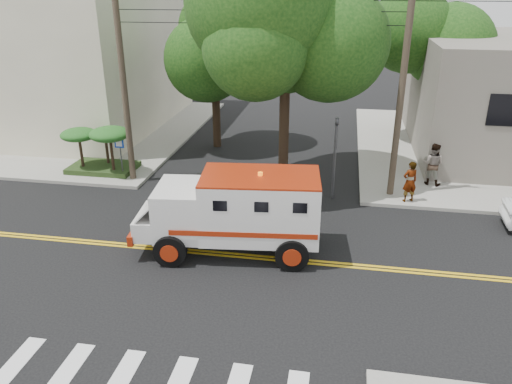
# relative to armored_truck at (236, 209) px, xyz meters

# --- Properties ---
(ground) EXTENTS (100.00, 100.00, 0.00)m
(ground) POSITION_rel_armored_truck_xyz_m (-0.65, -0.31, -1.64)
(ground) COLOR black
(ground) RESTS_ON ground
(sidewalk_nw) EXTENTS (17.00, 17.00, 0.15)m
(sidewalk_nw) POSITION_rel_armored_truck_xyz_m (-14.15, 13.19, -1.56)
(sidewalk_nw) COLOR gray
(sidewalk_nw) RESTS_ON ground
(building_left) EXTENTS (16.00, 14.00, 10.00)m
(building_left) POSITION_rel_armored_truck_xyz_m (-16.15, 14.69, 3.51)
(building_left) COLOR beige
(building_left) RESTS_ON sidewalk_nw
(utility_pole_left) EXTENTS (0.28, 0.28, 9.00)m
(utility_pole_left) POSITION_rel_armored_truck_xyz_m (-6.25, 5.69, 2.86)
(utility_pole_left) COLOR #382D23
(utility_pole_left) RESTS_ON ground
(utility_pole_right) EXTENTS (0.28, 0.28, 9.00)m
(utility_pole_right) POSITION_rel_armored_truck_xyz_m (5.65, 5.89, 2.86)
(utility_pole_right) COLOR #382D23
(utility_pole_right) RESTS_ON ground
(tree_main) EXTENTS (6.08, 5.70, 9.85)m
(tree_main) POSITION_rel_armored_truck_xyz_m (1.28, 5.89, 5.56)
(tree_main) COLOR black
(tree_main) RESTS_ON ground
(tree_left) EXTENTS (4.48, 4.20, 7.70)m
(tree_left) POSITION_rel_armored_truck_xyz_m (-3.33, 11.47, 4.09)
(tree_left) COLOR black
(tree_left) RESTS_ON ground
(tree_right) EXTENTS (4.80, 4.50, 8.20)m
(tree_right) POSITION_rel_armored_truck_xyz_m (8.19, 15.46, 4.46)
(tree_right) COLOR black
(tree_right) RESTS_ON ground
(traffic_signal) EXTENTS (0.15, 0.18, 3.60)m
(traffic_signal) POSITION_rel_armored_truck_xyz_m (3.15, 5.29, 0.59)
(traffic_signal) COLOR #3F3F42
(traffic_signal) RESTS_ON ground
(accessibility_sign) EXTENTS (0.45, 0.10, 2.02)m
(accessibility_sign) POSITION_rel_armored_truck_xyz_m (-6.85, 5.86, -0.27)
(accessibility_sign) COLOR #3F3F42
(accessibility_sign) RESTS_ON ground
(palm_planter) EXTENTS (3.52, 2.63, 2.36)m
(palm_planter) POSITION_rel_armored_truck_xyz_m (-8.09, 6.31, 0.01)
(palm_planter) COLOR #1E3314
(palm_planter) RESTS_ON sidewalk_nw
(armored_truck) EXTENTS (6.54, 3.12, 2.88)m
(armored_truck) POSITION_rel_armored_truck_xyz_m (0.00, 0.00, 0.00)
(armored_truck) COLOR silver
(armored_truck) RESTS_ON ground
(pedestrian_a) EXTENTS (0.77, 0.65, 1.78)m
(pedestrian_a) POSITION_rel_armored_truck_xyz_m (6.32, 5.19, -0.60)
(pedestrian_a) COLOR gray
(pedestrian_a) RESTS_ON sidewalk_ne
(pedestrian_b) EXTENTS (1.15, 1.03, 1.95)m
(pedestrian_b) POSITION_rel_armored_truck_xyz_m (7.55, 7.37, -0.52)
(pedestrian_b) COLOR gray
(pedestrian_b) RESTS_ON sidewalk_ne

